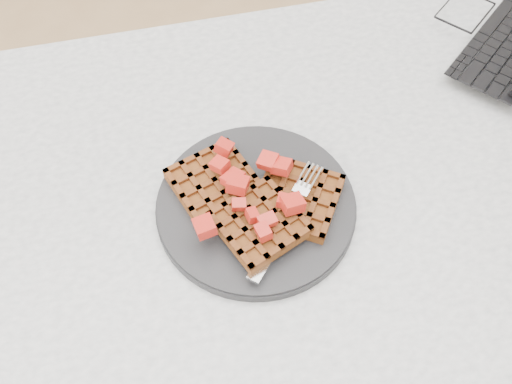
# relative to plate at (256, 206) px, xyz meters

# --- Properties ---
(ground) EXTENTS (4.00, 4.00, 0.00)m
(ground) POSITION_rel_plate_xyz_m (0.08, -0.03, -0.76)
(ground) COLOR tan
(ground) RESTS_ON ground
(table) EXTENTS (1.20, 0.80, 0.75)m
(table) POSITION_rel_plate_xyz_m (0.08, -0.03, -0.12)
(table) COLOR silver
(table) RESTS_ON ground
(plate) EXTENTS (0.25, 0.25, 0.02)m
(plate) POSITION_rel_plate_xyz_m (0.00, 0.00, 0.00)
(plate) COLOR black
(plate) RESTS_ON table
(waffles) EXTENTS (0.22, 0.20, 0.03)m
(waffles) POSITION_rel_plate_xyz_m (0.00, -0.00, 0.02)
(waffles) COLOR brown
(waffles) RESTS_ON plate
(strawberry_pile) EXTENTS (0.15, 0.15, 0.02)m
(strawberry_pile) POSITION_rel_plate_xyz_m (0.00, 0.00, 0.05)
(strawberry_pile) COLOR #9D1510
(strawberry_pile) RESTS_ON waffles
(fork) EXTENTS (0.14, 0.15, 0.02)m
(fork) POSITION_rel_plate_xyz_m (0.03, -0.03, 0.02)
(fork) COLOR silver
(fork) RESTS_ON plate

